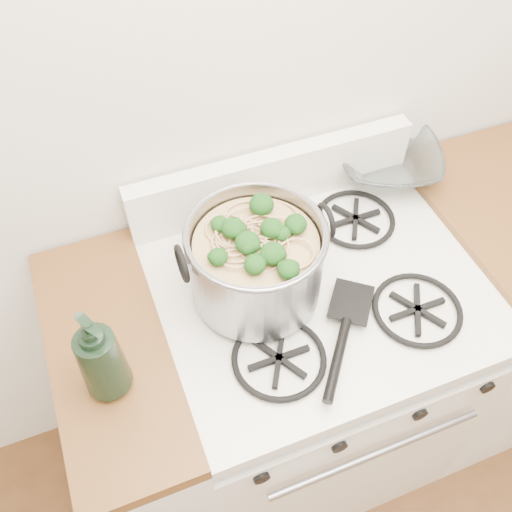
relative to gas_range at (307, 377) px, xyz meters
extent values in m
plane|color=silver|center=(0.00, 0.34, 0.91)|extent=(3.60, 0.00, 3.60)
cube|color=white|center=(0.00, 0.00, -0.03)|extent=(0.76, 0.65, 0.81)
cube|color=white|center=(0.00, 0.00, 0.44)|extent=(0.76, 0.65, 0.04)
cube|color=black|center=(0.00, -0.31, -0.02)|extent=(0.58, 0.02, 0.46)
cube|color=black|center=(0.00, 0.00, 0.48)|extent=(0.60, 0.56, 0.02)
cylinder|color=black|center=(-0.28, -0.32, 0.34)|extent=(0.04, 0.03, 0.04)
cylinder|color=black|center=(-0.10, -0.32, 0.34)|extent=(0.04, 0.03, 0.04)
cylinder|color=black|center=(0.10, -0.32, 0.34)|extent=(0.04, 0.03, 0.04)
cylinder|color=black|center=(0.28, -0.32, 0.34)|extent=(0.04, 0.03, 0.04)
cube|color=silver|center=(-0.51, 0.00, 0.00)|extent=(0.25, 0.65, 0.88)
cube|color=#533314|center=(-0.51, 0.00, 0.46)|extent=(0.25, 0.65, 0.04)
cylinder|color=gray|center=(-0.15, 0.04, 0.58)|extent=(0.29, 0.29, 0.19)
torus|color=gray|center=(-0.15, 0.04, 0.68)|extent=(0.30, 0.30, 0.01)
torus|color=black|center=(-0.31, 0.04, 0.65)|extent=(0.01, 0.08, 0.08)
torus|color=black|center=(0.01, 0.04, 0.65)|extent=(0.01, 0.08, 0.08)
cylinder|color=#A8854F|center=(-0.15, 0.04, 0.57)|extent=(0.27, 0.27, 0.16)
sphere|color=#154111|center=(-0.15, 0.04, 0.67)|extent=(0.04, 0.04, 0.04)
sphere|color=#154111|center=(-0.15, 0.04, 0.67)|extent=(0.04, 0.04, 0.04)
sphere|color=#154111|center=(-0.15, 0.04, 0.67)|extent=(0.04, 0.04, 0.04)
sphere|color=#154111|center=(-0.15, 0.04, 0.67)|extent=(0.04, 0.04, 0.04)
sphere|color=#154111|center=(-0.15, 0.04, 0.67)|extent=(0.04, 0.04, 0.04)
sphere|color=#154111|center=(-0.15, 0.04, 0.67)|extent=(0.04, 0.04, 0.04)
sphere|color=#154111|center=(-0.15, 0.04, 0.67)|extent=(0.04, 0.04, 0.04)
sphere|color=#154111|center=(-0.15, 0.04, 0.67)|extent=(0.04, 0.04, 0.04)
sphere|color=#154111|center=(-0.15, 0.04, 0.67)|extent=(0.04, 0.04, 0.04)
sphere|color=#154111|center=(-0.15, 0.04, 0.67)|extent=(0.04, 0.04, 0.04)
sphere|color=#154111|center=(-0.15, 0.04, 0.67)|extent=(0.04, 0.04, 0.04)
sphere|color=#154111|center=(-0.15, 0.04, 0.67)|extent=(0.04, 0.04, 0.04)
sphere|color=#154111|center=(-0.15, 0.04, 0.67)|extent=(0.04, 0.04, 0.04)
imported|color=white|center=(0.33, 0.28, 0.50)|extent=(0.14, 0.14, 0.03)
imported|color=black|center=(-0.51, -0.08, 0.61)|extent=(0.13, 0.13, 0.24)
camera|label=1|loc=(-0.43, -0.68, 1.55)|focal=40.00mm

